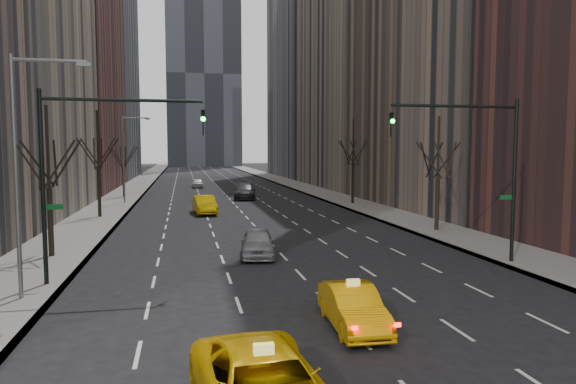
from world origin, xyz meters
TOP-DOWN VIEW (x-y plane):
  - sidewalk_left at (-12.25, 70.00)m, footprint 4.50×320.00m
  - sidewalk_right at (12.25, 70.00)m, footprint 4.50×320.00m
  - bld_left_far at (-21.50, 66.00)m, footprint 14.00×28.00m
  - bld_left_deep at (-21.50, 96.00)m, footprint 14.00×30.00m
  - bld_right_far at (21.50, 64.00)m, footprint 14.00×28.00m
  - bld_right_deep at (21.50, 95.00)m, footprint 14.00×30.00m
  - tree_lw_b at (-12.00, 18.00)m, footprint 3.36×3.50m
  - tree_lw_c at (-12.00, 34.00)m, footprint 3.36×3.50m
  - tree_lw_d at (-12.00, 52.00)m, footprint 3.36×3.50m
  - tree_rw_b at (12.00, 22.00)m, footprint 3.36×3.50m
  - tree_rw_c at (12.00, 40.00)m, footprint 3.36×3.50m
  - traffic_mast_left at (-9.11, 12.00)m, footprint 6.69×0.39m
  - traffic_mast_right at (9.11, 12.00)m, footprint 6.69×0.39m
  - streetlight_near at (-10.84, 10.00)m, footprint 2.83×0.22m
  - streetlight_far at (-10.84, 45.00)m, footprint 2.83×0.22m
  - taxi_sedan at (0.08, 4.83)m, footprint 1.64×4.21m
  - silver_sedan_ahead at (-1.35, 16.37)m, footprint 2.30×4.55m
  - far_taxi at (-3.37, 35.27)m, footprint 2.17×5.06m
  - far_suv_grey at (1.76, 48.16)m, footprint 3.26×6.29m
  - far_car_white at (-3.11, 66.75)m, footprint 1.69×4.04m

SIDE VIEW (x-z plane):
  - sidewalk_left at x=-12.25m, z-range 0.00..0.15m
  - sidewalk_right at x=12.25m, z-range 0.00..0.15m
  - far_car_white at x=-3.11m, z-range 0.00..1.37m
  - taxi_sedan at x=0.08m, z-range 0.00..1.37m
  - silver_sedan_ahead at x=-1.35m, z-range 0.00..1.49m
  - far_taxi at x=-3.37m, z-range 0.00..1.62m
  - far_suv_grey at x=1.76m, z-range 0.00..1.75m
  - tree_lw_d at x=-12.00m, z-range -0.12..7.24m
  - tree_lw_b at x=-12.00m, z-range -0.19..7.63m
  - tree_rw_b at x=12.00m, z-range -0.19..7.63m
  - tree_lw_c at x=-12.00m, z-range -0.33..8.41m
  - tree_rw_c at x=12.00m, z-range -0.33..8.41m
  - traffic_mast_left at x=-9.11m, z-range 1.49..9.49m
  - traffic_mast_right at x=9.11m, z-range 1.49..9.49m
  - streetlight_near at x=-10.84m, z-range 1.12..10.12m
  - streetlight_far at x=-10.84m, z-range 1.12..10.12m
  - bld_left_far at x=-21.50m, z-range 0.00..44.00m
  - bld_right_far at x=21.50m, z-range 0.00..50.00m
  - bld_right_deep at x=21.50m, z-range 0.00..58.00m
  - bld_left_deep at x=-21.50m, z-range 0.00..60.00m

